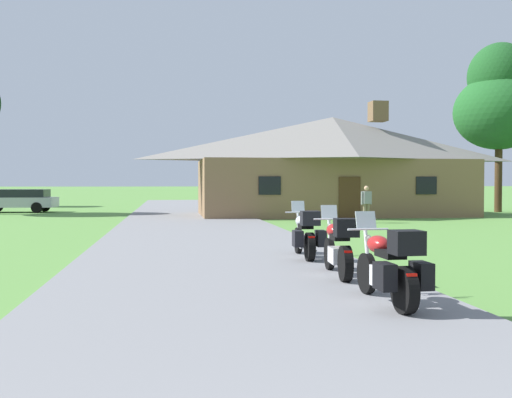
{
  "coord_description": "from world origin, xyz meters",
  "views": [
    {
      "loc": [
        -1.06,
        -1.11,
        1.81
      ],
      "look_at": [
        2.22,
        20.95,
        1.18
      ],
      "focal_mm": 40.91,
      "sensor_mm": 36.0,
      "label": 1
    }
  ],
  "objects_px": {
    "motorcycle_red_second_in_row": "(339,247)",
    "bystander_gray_shirt_near_lodge": "(366,202)",
    "motorcycle_red_nearest_to_camera": "(391,268)",
    "motorcycle_silver_farthest_in_row": "(306,235)",
    "tree_right_of_lodge": "(499,102)",
    "parked_silver_suv_far_left": "(18,200)"
  },
  "relations": [
    {
      "from": "tree_right_of_lodge",
      "to": "parked_silver_suv_far_left",
      "type": "relative_size",
      "value": 2.19
    },
    {
      "from": "motorcycle_red_second_in_row",
      "to": "motorcycle_silver_farthest_in_row",
      "type": "xyz_separation_m",
      "value": [
        -0.0,
        2.64,
        -0.01
      ]
    },
    {
      "from": "parked_silver_suv_far_left",
      "to": "motorcycle_red_second_in_row",
      "type": "bearing_deg",
      "value": -151.6
    },
    {
      "from": "motorcycle_red_second_in_row",
      "to": "tree_right_of_lodge",
      "type": "height_order",
      "value": "tree_right_of_lodge"
    },
    {
      "from": "bystander_gray_shirt_near_lodge",
      "to": "motorcycle_red_second_in_row",
      "type": "bearing_deg",
      "value": -124.26
    },
    {
      "from": "motorcycle_red_second_in_row",
      "to": "motorcycle_silver_farthest_in_row",
      "type": "relative_size",
      "value": 1.0
    },
    {
      "from": "motorcycle_silver_farthest_in_row",
      "to": "motorcycle_red_second_in_row",
      "type": "bearing_deg",
      "value": -87.42
    },
    {
      "from": "motorcycle_red_nearest_to_camera",
      "to": "tree_right_of_lodge",
      "type": "xyz_separation_m",
      "value": [
        16.83,
        25.26,
        6.15
      ]
    },
    {
      "from": "motorcycle_red_nearest_to_camera",
      "to": "bystander_gray_shirt_near_lodge",
      "type": "bearing_deg",
      "value": 70.97
    },
    {
      "from": "motorcycle_red_second_in_row",
      "to": "parked_silver_suv_far_left",
      "type": "bearing_deg",
      "value": 119.16
    },
    {
      "from": "motorcycle_red_second_in_row",
      "to": "motorcycle_silver_farthest_in_row",
      "type": "bearing_deg",
      "value": 94.56
    },
    {
      "from": "motorcycle_silver_farthest_in_row",
      "to": "bystander_gray_shirt_near_lodge",
      "type": "bearing_deg",
      "value": 67.3
    },
    {
      "from": "motorcycle_silver_farthest_in_row",
      "to": "parked_silver_suv_far_left",
      "type": "distance_m",
      "value": 26.9
    },
    {
      "from": "motorcycle_silver_farthest_in_row",
      "to": "bystander_gray_shirt_near_lodge",
      "type": "height_order",
      "value": "bystander_gray_shirt_near_lodge"
    },
    {
      "from": "motorcycle_red_nearest_to_camera",
      "to": "motorcycle_red_second_in_row",
      "type": "xyz_separation_m",
      "value": [
        0.03,
        2.65,
        0.01
      ]
    },
    {
      "from": "motorcycle_red_second_in_row",
      "to": "bystander_gray_shirt_near_lodge",
      "type": "relative_size",
      "value": 1.25
    },
    {
      "from": "motorcycle_red_nearest_to_camera",
      "to": "tree_right_of_lodge",
      "type": "height_order",
      "value": "tree_right_of_lodge"
    },
    {
      "from": "bystander_gray_shirt_near_lodge",
      "to": "parked_silver_suv_far_left",
      "type": "distance_m",
      "value": 21.51
    },
    {
      "from": "motorcycle_red_nearest_to_camera",
      "to": "parked_silver_suv_far_left",
      "type": "distance_m",
      "value": 31.69
    },
    {
      "from": "bystander_gray_shirt_near_lodge",
      "to": "tree_right_of_lodge",
      "type": "distance_m",
      "value": 14.96
    },
    {
      "from": "motorcycle_red_nearest_to_camera",
      "to": "bystander_gray_shirt_near_lodge",
      "type": "distance_m",
      "value": 18.12
    },
    {
      "from": "motorcycle_silver_farthest_in_row",
      "to": "motorcycle_red_nearest_to_camera",
      "type": "bearing_deg",
      "value": -87.75
    }
  ]
}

